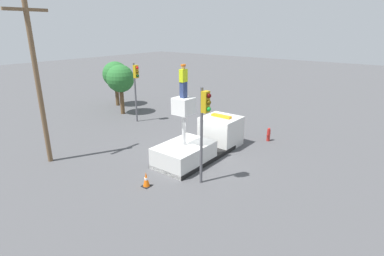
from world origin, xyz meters
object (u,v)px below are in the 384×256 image
worker (183,81)px  tree_left_bg (120,79)px  traffic_light_across (136,81)px  fire_hydrant (269,134)px  tree_right_bg (115,75)px  traffic_cone_rear (146,180)px  bucket_truck (202,142)px  utility_pole (37,80)px  traffic_light_pole (204,118)px

worker → tree_left_bg: size_ratio=0.40×
traffic_light_across → fire_hydrant: (2.50, -10.36, -2.93)m
tree_left_bg → tree_right_bg: size_ratio=1.01×
traffic_cone_rear → traffic_light_across: bearing=49.9°
worker → traffic_light_across: 9.17m
bucket_truck → utility_pole: (-6.23, 6.44, 3.96)m
tree_right_bg → tree_left_bg: bearing=-120.8°
fire_hydrant → bucket_truck: bearing=155.0°
utility_pole → tree_left_bg: bearing=26.9°
tree_left_bg → traffic_light_pole: bearing=-113.8°
bucket_truck → fire_hydrant: bearing=-25.0°
traffic_cone_rear → tree_left_bg: tree_left_bg is taller
tree_left_bg → traffic_light_across: bearing=-105.5°
bucket_truck → utility_pole: utility_pole is taller
traffic_cone_rear → tree_right_bg: bearing=56.0°
worker → utility_pole: utility_pole is taller
tree_right_bg → utility_pole: bearing=-145.5°
fire_hydrant → traffic_cone_rear: size_ratio=1.24×
worker → traffic_light_pole: worker is taller
tree_left_bg → fire_hydrant: bearing=-82.8°
fire_hydrant → traffic_cone_rear: fire_hydrant is taller
traffic_light_pole → tree_left_bg: (5.84, 13.26, -0.29)m
traffic_light_pole → traffic_cone_rear: 4.17m
bucket_truck → fire_hydrant: bucket_truck is taller
traffic_light_pole → tree_left_bg: traffic_light_pole is taller
tree_left_bg → utility_pole: 10.47m
tree_left_bg → tree_right_bg: bearing=59.2°
traffic_light_across → utility_pole: 8.70m
tree_left_bg → tree_right_bg: (1.68, 2.81, -0.08)m
bucket_truck → worker: (-1.75, 0.00, 3.96)m
fire_hydrant → tree_right_bg: tree_right_bg is taller
traffic_light_across → traffic_cone_rear: 11.30m
tree_right_bg → fire_hydrant: bearing=-90.0°
bucket_truck → traffic_light_pole: (-2.85, -2.15, 2.63)m
tree_left_bg → utility_pole: bearing=-153.1°
utility_pole → fire_hydrant: bearing=-38.3°
fire_hydrant → tree_right_bg: (-0.01, 16.11, 2.60)m
worker → fire_hydrant: 8.04m
worker → traffic_light_across: worker is taller
utility_pole → traffic_cone_rear: bearing=-78.0°
traffic_light_across → fire_hydrant: traffic_light_across is taller
bucket_truck → tree_right_bg: bearing=71.4°
fire_hydrant → tree_left_bg: bearing=97.2°
traffic_light_pole → utility_pole: (-3.38, 8.59, 1.33)m
bucket_truck → traffic_light_pole: size_ratio=1.35×
traffic_light_across → fire_hydrant: bearing=-76.4°
fire_hydrant → tree_left_bg: 13.67m
tree_left_bg → utility_pole: utility_pole is taller
traffic_cone_rear → utility_pole: (-1.40, 6.58, 4.40)m
fire_hydrant → tree_left_bg: size_ratio=0.21×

